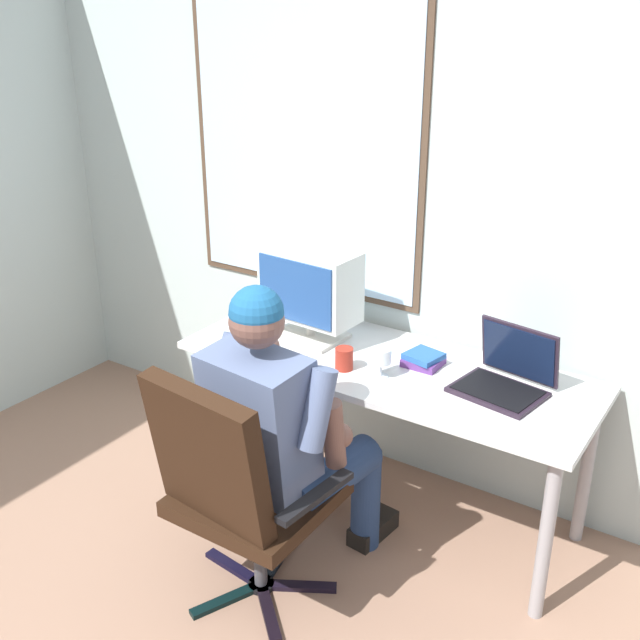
% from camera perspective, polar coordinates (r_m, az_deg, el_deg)
% --- Properties ---
extents(wall_rear, '(4.48, 0.08, 2.54)m').
position_cam_1_polar(wall_rear, '(3.25, 8.42, 8.45)').
color(wall_rear, '#B0C0BD').
rests_on(wall_rear, ground).
extents(desk, '(1.72, 0.65, 0.71)m').
position_cam_1_polar(desk, '(3.16, 4.96, -4.54)').
color(desk, '#979396').
rests_on(desk, ground).
extents(office_chair, '(0.63, 0.61, 0.96)m').
position_cam_1_polar(office_chair, '(2.70, -6.42, -12.14)').
color(office_chair, black).
rests_on(office_chair, ground).
extents(person_seated, '(0.55, 0.78, 1.23)m').
position_cam_1_polar(person_seated, '(2.80, -2.73, -8.14)').
color(person_seated, navy).
rests_on(person_seated, ground).
extents(crt_monitor, '(0.43, 0.25, 0.40)m').
position_cam_1_polar(crt_monitor, '(3.24, -0.75, 2.52)').
color(crt_monitor, beige).
rests_on(crt_monitor, desk).
extents(laptop, '(0.37, 0.34, 0.24)m').
position_cam_1_polar(laptop, '(2.97, 13.95, -3.92)').
color(laptop, black).
rests_on(laptop, desk).
extents(wine_glass, '(0.08, 0.08, 0.12)m').
position_cam_1_polar(wine_glass, '(2.97, 4.64, -2.83)').
color(wine_glass, silver).
rests_on(wine_glass, desk).
extents(book_stack, '(0.15, 0.15, 0.05)m').
position_cam_1_polar(book_stack, '(3.10, 7.80, -2.96)').
color(book_stack, '#5C327B').
rests_on(book_stack, desk).
extents(coffee_mug, '(0.07, 0.07, 0.09)m').
position_cam_1_polar(coffee_mug, '(3.04, 1.83, -2.94)').
color(coffee_mug, maroon).
rests_on(coffee_mug, desk).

